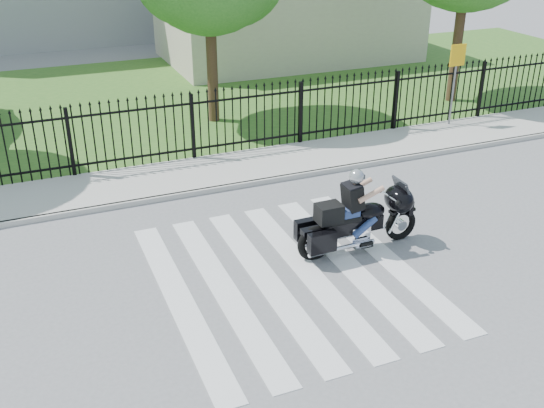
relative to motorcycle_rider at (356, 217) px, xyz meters
name	(u,v)px	position (x,y,z in m)	size (l,w,h in m)	color
ground	(288,276)	(-1.60, -0.41, -0.70)	(120.00, 120.00, 0.00)	slate
crosswalk	(288,276)	(-1.60, -0.41, -0.70)	(5.00, 5.50, 0.01)	silver
sidewalk	(206,173)	(-1.60, 4.59, -0.64)	(40.00, 2.00, 0.12)	#ADAAA3
curb	(219,189)	(-1.60, 3.59, -0.64)	(40.00, 0.12, 0.12)	#ADAAA3
grass_strip	(145,100)	(-1.60, 11.59, -0.69)	(40.00, 12.00, 0.02)	#306021
iron_fence	(193,128)	(-1.60, 5.59, 0.20)	(26.00, 0.04, 1.80)	black
building_low	(287,15)	(5.40, 15.59, 1.05)	(10.00, 6.00, 3.50)	beige
motorcycle_rider	(356,217)	(0.00, 0.00, 0.00)	(2.60, 0.77, 1.72)	black
traffic_sign	(456,68)	(6.12, 5.27, 1.09)	(0.51, 0.08, 2.35)	slate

